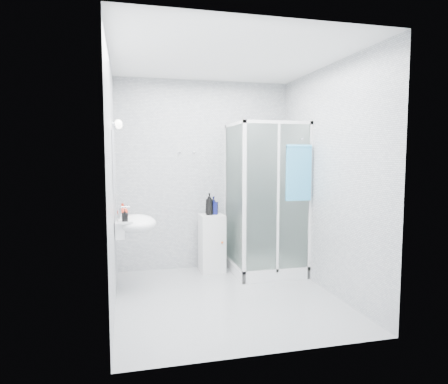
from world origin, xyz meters
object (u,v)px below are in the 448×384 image
object	(u,v)px
wall_basin	(134,224)
soap_dispenser_black	(125,215)
shower_enclosure	(262,241)
storage_cabinet	(212,243)
shampoo_bottle_a	(209,204)
soap_dispenser_orange	(123,210)
shampoo_bottle_b	(214,205)
hand_towel	(299,171)

from	to	relation	value
wall_basin	soap_dispenser_black	distance (m)	0.25
shower_enclosure	storage_cabinet	size ratio (longest dim) A/B	2.57
shower_enclosure	shampoo_bottle_a	distance (m)	0.86
shower_enclosure	wall_basin	bearing A→B (deg)	-169.19
shampoo_bottle_a	soap_dispenser_orange	size ratio (longest dim) A/B	1.85
shampoo_bottle_a	shampoo_bottle_b	world-z (taller)	shampoo_bottle_a
hand_towel	soap_dispenser_black	xyz separation A→B (m)	(-2.08, -0.10, -0.45)
shampoo_bottle_b	hand_towel	bearing A→B (deg)	-38.45
shampoo_bottle_b	wall_basin	bearing A→B (deg)	-149.27
shampoo_bottle_a	storage_cabinet	bearing A→B (deg)	-4.15
shower_enclosure	soap_dispenser_black	xyz separation A→B (m)	(-1.75, -0.51, 0.48)
shampoo_bottle_a	soap_dispenser_black	xyz separation A→B (m)	(-1.10, -0.79, 0.00)
wall_basin	shampoo_bottle_a	world-z (taller)	shampoo_bottle_a
storage_cabinet	shampoo_bottle_b	distance (m)	0.51
hand_towel	shampoo_bottle_a	bearing A→B (deg)	144.89
shower_enclosure	hand_towel	distance (m)	1.07
shampoo_bottle_b	soap_dispenser_orange	world-z (taller)	same
wall_basin	hand_towel	size ratio (longest dim) A/B	0.81
shampoo_bottle_a	soap_dispenser_orange	distance (m)	1.22
hand_towel	wall_basin	bearing A→B (deg)	177.55
wall_basin	shampoo_bottle_b	bearing A→B (deg)	30.73
wall_basin	shampoo_bottle_a	distance (m)	1.18
shower_enclosure	soap_dispenser_orange	world-z (taller)	shower_enclosure
shower_enclosure	shampoo_bottle_b	bearing A→B (deg)	151.01
soap_dispenser_black	shampoo_bottle_b	bearing A→B (deg)	35.24
shower_enclosure	wall_basin	world-z (taller)	shower_enclosure
wall_basin	shampoo_bottle_b	xyz separation A→B (m)	(1.07, 0.64, 0.10)
storage_cabinet	wall_basin	bearing A→B (deg)	-151.26
shampoo_bottle_b	soap_dispenser_orange	distance (m)	1.30
wall_basin	hand_towel	bearing A→B (deg)	-2.45
hand_towel	shampoo_bottle_b	xyz separation A→B (m)	(-0.91, 0.72, -0.48)
wall_basin	shampoo_bottle_a	xyz separation A→B (m)	(1.01, 0.60, 0.13)
hand_towel	shampoo_bottle_b	size ratio (longest dim) A/B	2.82
storage_cabinet	soap_dispenser_orange	distance (m)	1.37
soap_dispenser_orange	soap_dispenser_black	size ratio (longest dim) A/B	1.18
hand_towel	soap_dispenser_black	world-z (taller)	hand_towel
shower_enclosure	soap_dispenser_orange	distance (m)	1.85
soap_dispenser_orange	wall_basin	bearing A→B (deg)	-48.93
shower_enclosure	shampoo_bottle_a	world-z (taller)	shower_enclosure
soap_dispenser_orange	soap_dispenser_black	xyz separation A→B (m)	(0.03, -0.33, -0.01)
shampoo_bottle_a	soap_dispenser_orange	world-z (taller)	shampoo_bottle_a
wall_basin	soap_dispenser_orange	xyz separation A→B (m)	(-0.12, 0.14, 0.15)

